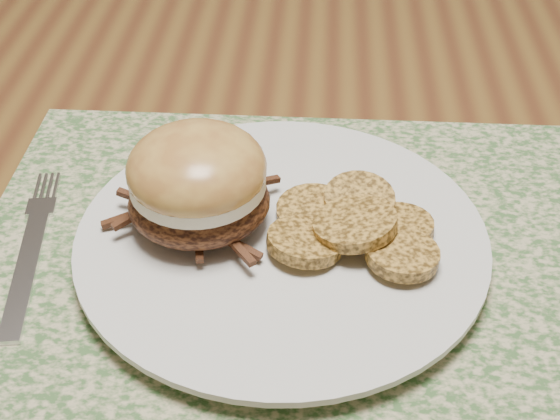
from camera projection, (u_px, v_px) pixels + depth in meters
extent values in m
cylinder|color=brown|center=(45.00, 157.00, 1.31)|extent=(0.06, 0.06, 0.71)
cube|color=#3C6132|center=(302.00, 249.00, 0.54)|extent=(0.45, 0.33, 0.00)
cylinder|color=silver|center=(282.00, 242.00, 0.53)|extent=(0.26, 0.26, 0.02)
ellipsoid|color=black|center=(199.00, 201.00, 0.52)|extent=(0.11, 0.11, 0.04)
cylinder|color=beige|center=(198.00, 180.00, 0.51)|extent=(0.10, 0.10, 0.01)
ellipsoid|color=#B4843B|center=(197.00, 168.00, 0.50)|extent=(0.11, 0.11, 0.05)
cylinder|color=#B88636|center=(314.00, 212.00, 0.53)|extent=(0.06, 0.06, 0.01)
cylinder|color=#B88636|center=(359.00, 200.00, 0.53)|extent=(0.07, 0.07, 0.02)
cylinder|color=#B88636|center=(396.00, 227.00, 0.52)|extent=(0.06, 0.06, 0.02)
cylinder|color=#B88636|center=(305.00, 242.00, 0.50)|extent=(0.06, 0.06, 0.02)
cylinder|color=#B88636|center=(355.00, 223.00, 0.50)|extent=(0.07, 0.07, 0.02)
cylinder|color=#B88636|center=(402.00, 254.00, 0.49)|extent=(0.07, 0.07, 0.01)
cube|color=silver|center=(25.00, 274.00, 0.51)|extent=(0.03, 0.12, 0.00)
cube|color=silver|center=(41.00, 207.00, 0.56)|extent=(0.02, 0.02, 0.00)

